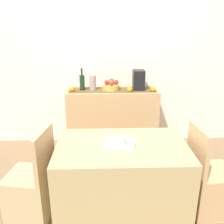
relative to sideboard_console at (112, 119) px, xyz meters
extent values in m
cube|color=#836648|center=(-0.08, -0.92, -0.45)|extent=(6.40, 6.40, 0.02)
cube|color=silver|center=(-0.08, 0.26, 0.91)|extent=(6.40, 0.06, 2.70)
cube|color=tan|center=(0.00, 0.00, 0.00)|extent=(1.31, 0.42, 0.88)
cube|color=brown|center=(0.00, 0.00, 0.45)|extent=(1.23, 0.32, 0.01)
cylinder|color=gold|center=(-0.02, 0.00, 0.48)|extent=(0.24, 0.24, 0.07)
sphere|color=red|center=(-0.08, -0.01, 0.56)|extent=(0.07, 0.07, 0.07)
sphere|color=#B93F2A|center=(-0.02, -0.05, 0.56)|extent=(0.07, 0.07, 0.07)
sphere|color=#A72C2D|center=(0.05, 0.01, 0.55)|extent=(0.07, 0.07, 0.07)
sphere|color=red|center=(-0.01, 0.07, 0.56)|extent=(0.07, 0.07, 0.07)
cylinder|color=#193119|center=(-0.43, 0.00, 0.55)|extent=(0.07, 0.07, 0.22)
cylinder|color=#193119|center=(-0.43, 0.00, 0.71)|extent=(0.03, 0.03, 0.10)
cube|color=black|center=(0.37, 0.00, 0.58)|extent=(0.16, 0.18, 0.28)
cylinder|color=#9E8F8F|center=(-0.28, 0.00, 0.55)|extent=(0.09, 0.09, 0.22)
sphere|color=orange|center=(0.23, -0.12, 0.48)|extent=(0.08, 0.08, 0.08)
sphere|color=orange|center=(-0.57, -0.08, 0.48)|extent=(0.08, 0.08, 0.08)
sphere|color=orange|center=(0.56, -0.11, 0.48)|extent=(0.07, 0.07, 0.07)
cube|color=tan|center=(0.04, -1.43, -0.07)|extent=(1.20, 0.77, 0.74)
cube|color=white|center=(0.02, -1.41, 0.31)|extent=(0.32, 0.27, 0.02)
cylinder|color=silver|center=(0.03, -1.48, 0.35)|extent=(0.08, 0.08, 0.11)
cube|color=tan|center=(-0.84, -1.43, -0.22)|extent=(0.46, 0.46, 0.45)
cube|color=tan|center=(-0.67, -1.46, 0.23)|extent=(0.11, 0.40, 0.45)
cube|color=tan|center=(0.92, -1.43, -0.22)|extent=(0.43, 0.43, 0.45)
cube|color=tan|center=(0.74, -1.44, 0.23)|extent=(0.07, 0.40, 0.45)
camera|label=1|loc=(-0.12, -3.47, 1.35)|focal=40.16mm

